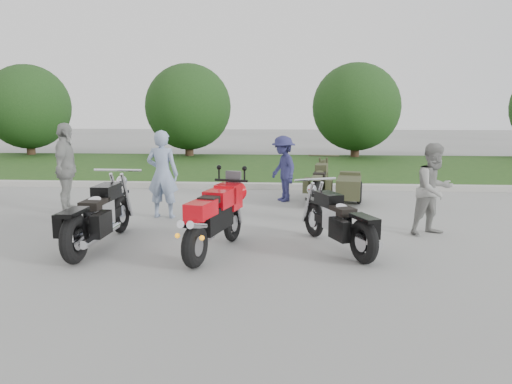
# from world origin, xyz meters

# --- Properties ---
(ground) EXTENTS (80.00, 80.00, 0.00)m
(ground) POSITION_xyz_m (0.00, 0.00, 0.00)
(ground) COLOR #A2A29C
(ground) RESTS_ON ground
(curb) EXTENTS (60.00, 0.30, 0.15)m
(curb) POSITION_xyz_m (0.00, 6.00, 0.07)
(curb) COLOR #B1AFA7
(curb) RESTS_ON ground
(grass_strip) EXTENTS (60.00, 8.00, 0.14)m
(grass_strip) POSITION_xyz_m (0.00, 10.15, 0.07)
(grass_strip) COLOR #3B5E20
(grass_strip) RESTS_ON ground
(tree_far_left) EXTENTS (3.60, 3.60, 4.00)m
(tree_far_left) POSITION_xyz_m (-10.00, 13.50, 2.19)
(tree_far_left) COLOR #3F2B1C
(tree_far_left) RESTS_ON ground
(tree_mid_left) EXTENTS (3.60, 3.60, 4.00)m
(tree_mid_left) POSITION_xyz_m (-3.00, 13.50, 2.19)
(tree_mid_left) COLOR #3F2B1C
(tree_mid_left) RESTS_ON ground
(tree_mid_right) EXTENTS (3.60, 3.60, 4.00)m
(tree_mid_right) POSITION_xyz_m (4.00, 13.50, 2.19)
(tree_mid_right) COLOR #3F2B1C
(tree_mid_right) RESTS_ON ground
(sportbike_red) EXTENTS (0.74, 2.09, 1.01)m
(sportbike_red) POSITION_xyz_m (0.14, -0.15, 0.59)
(sportbike_red) COLOR black
(sportbike_red) RESTS_ON ground
(cruiser_left) EXTENTS (0.43, 2.52, 0.97)m
(cruiser_left) POSITION_xyz_m (-1.77, 0.03, 0.49)
(cruiser_left) COLOR black
(cruiser_left) RESTS_ON ground
(cruiser_right) EXTENTS (1.06, 2.11, 0.87)m
(cruiser_right) POSITION_xyz_m (2.09, 0.17, 0.44)
(cruiser_right) COLOR black
(cruiser_right) RESTS_ON ground
(cruiser_sidecar) EXTENTS (1.29, 2.24, 0.87)m
(cruiser_sidecar) POSITION_xyz_m (2.40, 4.11, 0.41)
(cruiser_sidecar) COLOR black
(cruiser_sidecar) RESTS_ON ground
(person_stripe) EXTENTS (0.69, 0.48, 1.79)m
(person_stripe) POSITION_xyz_m (-1.28, 2.32, 0.89)
(person_stripe) COLOR #889BBA
(person_stripe) RESTS_ON ground
(person_grey) EXTENTS (0.99, 0.92, 1.63)m
(person_grey) POSITION_xyz_m (3.83, 1.29, 0.81)
(person_grey) COLOR gray
(person_grey) RESTS_ON ground
(person_denim) EXTENTS (0.96, 1.16, 1.56)m
(person_denim) POSITION_xyz_m (1.13, 4.26, 0.78)
(person_denim) COLOR navy
(person_denim) RESTS_ON ground
(person_back) EXTENTS (0.65, 1.19, 1.92)m
(person_back) POSITION_xyz_m (-3.40, 2.56, 0.96)
(person_back) COLOR gray
(person_back) RESTS_ON ground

